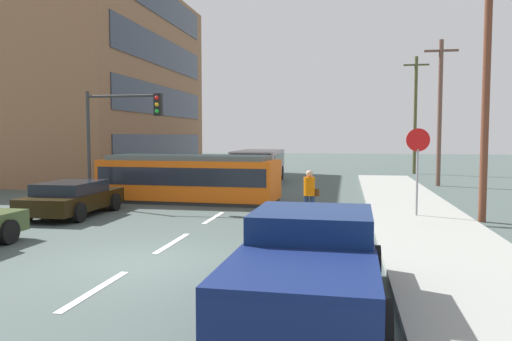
{
  "coord_description": "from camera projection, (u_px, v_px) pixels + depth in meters",
  "views": [
    {
      "loc": [
        4.4,
        -10.03,
        2.76
      ],
      "look_at": [
        0.83,
        9.45,
        1.39
      ],
      "focal_mm": 34.73,
      "sensor_mm": 36.0,
      "label": 1
    }
  ],
  "objects": [
    {
      "name": "sidewalk_curb_right",
      "position": [
        424.0,
        222.0,
        15.48
      ],
      "size": [
        3.2,
        36.0,
        0.14
      ],
      "primitive_type": "cube",
      "color": "#969992",
      "rests_on": "ground"
    },
    {
      "name": "traffic_light_mast",
      "position": [
        119.0,
        125.0,
        19.11
      ],
      "size": [
        3.11,
        0.33,
        4.5
      ],
      "color": "#333333",
      "rests_on": "ground"
    },
    {
      "name": "utility_pole_near",
      "position": [
        486.0,
        87.0,
        15.66
      ],
      "size": [
        1.8,
        0.24,
        8.29
      ],
      "color": "brown",
      "rests_on": "ground"
    },
    {
      "name": "pickup_truck_parked",
      "position": [
        310.0,
        263.0,
        7.67
      ],
      "size": [
        2.36,
        5.04,
        1.55
      ],
      "color": "#0F1D51",
      "rests_on": "ground"
    },
    {
      "name": "utility_pole_far",
      "position": [
        415.0,
        113.0,
        36.12
      ],
      "size": [
        1.8,
        0.24,
        8.53
      ],
      "color": "#4E4E2B",
      "rests_on": "ground"
    },
    {
      "name": "utility_pole_mid",
      "position": [
        440.0,
        110.0,
        27.26
      ],
      "size": [
        1.8,
        0.24,
        8.03
      ],
      "color": "brown",
      "rests_on": "ground"
    },
    {
      "name": "streetcar_tram",
      "position": [
        190.0,
        178.0,
        20.78
      ],
      "size": [
        7.48,
        2.84,
        1.97
      ],
      "color": "orange",
      "rests_on": "ground"
    },
    {
      "name": "lane_stripe_4",
      "position": [
        278.0,
        179.0,
        32.25
      ],
      "size": [
        0.16,
        2.4,
        0.01
      ],
      "primitive_type": "cube",
      "color": "silver",
      "rests_on": "ground"
    },
    {
      "name": "ground_plane",
      "position": [
        239.0,
        202.0,
        20.63
      ],
      "size": [
        120.0,
        120.0,
        0.0
      ],
      "primitive_type": "plane",
      "color": "#42504D"
    },
    {
      "name": "lane_stripe_0",
      "position": [
        96.0,
        290.0,
        8.86
      ],
      "size": [
        0.16,
        2.4,
        0.01
      ],
      "primitive_type": "cube",
      "color": "silver",
      "rests_on": "ground"
    },
    {
      "name": "parked_sedan_mid",
      "position": [
        73.0,
        198.0,
        17.19
      ],
      "size": [
        2.1,
        4.27,
        1.19
      ],
      "color": "black",
      "rests_on": "ground"
    },
    {
      "name": "city_bus",
      "position": [
        259.0,
        164.0,
        29.8
      ],
      "size": [
        2.66,
        5.83,
        1.9
      ],
      "color": "#BCB0B1",
      "rests_on": "ground"
    },
    {
      "name": "lane_stripe_3",
      "position": [
        262.0,
        188.0,
        26.36
      ],
      "size": [
        0.16,
        2.4,
        0.01
      ],
      "primitive_type": "cube",
      "color": "silver",
      "rests_on": "ground"
    },
    {
      "name": "pedestrian_crossing",
      "position": [
        310.0,
        193.0,
        15.92
      ],
      "size": [
        0.51,
        0.36,
        1.67
      ],
      "color": "#1C2E4C",
      "rests_on": "ground"
    },
    {
      "name": "corner_building",
      "position": [
        65.0,
        84.0,
        34.29
      ],
      "size": [
        14.4,
        17.84,
        12.8
      ],
      "color": "#8D6343",
      "rests_on": "ground"
    },
    {
      "name": "lane_stripe_2",
      "position": [
        214.0,
        218.0,
        16.71
      ],
      "size": [
        0.16,
        2.4,
        0.01
      ],
      "primitive_type": "cube",
      "color": "silver",
      "rests_on": "ground"
    },
    {
      "name": "lane_stripe_1",
      "position": [
        173.0,
        243.0,
        12.78
      ],
      "size": [
        0.16,
        2.4,
        0.01
      ],
      "primitive_type": "cube",
      "color": "silver",
      "rests_on": "ground"
    },
    {
      "name": "stop_sign",
      "position": [
        418.0,
        153.0,
        16.28
      ],
      "size": [
        0.76,
        0.07,
        2.88
      ],
      "color": "gray",
      "rests_on": "sidewalk_curb_right"
    }
  ]
}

